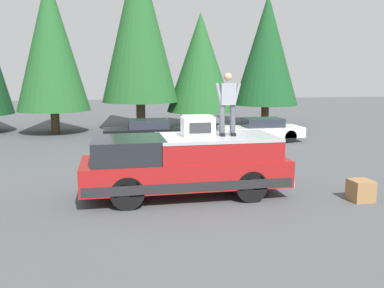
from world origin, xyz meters
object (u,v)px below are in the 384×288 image
object	(u,v)px
person_on_truck_bed	(228,102)
wooden_crate	(361,190)
pickup_truck	(185,165)
parked_car_black	(147,131)
compressor_unit	(198,126)
parked_car_white	(261,130)

from	to	relation	value
person_on_truck_bed	wooden_crate	world-z (taller)	person_on_truck_bed
pickup_truck	parked_car_black	xyz separation A→B (m)	(8.99, 0.26, -0.29)
pickup_truck	wooden_crate	world-z (taller)	pickup_truck
pickup_truck	compressor_unit	xyz separation A→B (m)	(-0.00, -0.35, 1.05)
wooden_crate	pickup_truck	bearing A→B (deg)	73.03
parked_car_white	wooden_crate	world-z (taller)	parked_car_white
wooden_crate	person_on_truck_bed	bearing A→B (deg)	68.54
person_on_truck_bed	parked_car_black	bearing A→B (deg)	8.91
compressor_unit	parked_car_white	bearing A→B (deg)	-30.73
pickup_truck	wooden_crate	size ratio (longest dim) A/B	9.89
compressor_unit	wooden_crate	xyz separation A→B (m)	(-1.36, -4.11, -1.65)
compressor_unit	parked_car_black	size ratio (longest dim) A/B	0.20
compressor_unit	parked_car_black	world-z (taller)	compressor_unit
compressor_unit	parked_car_black	bearing A→B (deg)	3.89
pickup_truck	compressor_unit	bearing A→B (deg)	-90.30
parked_car_white	parked_car_black	bearing A→B (deg)	84.66
person_on_truck_bed	compressor_unit	bearing A→B (deg)	85.58
pickup_truck	parked_car_white	distance (m)	10.04
parked_car_white	parked_car_black	xyz separation A→B (m)	(0.53, 5.65, 0.00)
compressor_unit	wooden_crate	bearing A→B (deg)	-108.31
compressor_unit	pickup_truck	bearing A→B (deg)	89.70
person_on_truck_bed	parked_car_white	size ratio (longest dim) A/B	0.41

